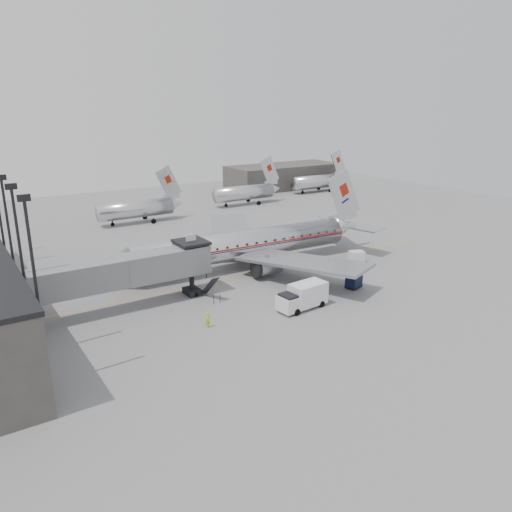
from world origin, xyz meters
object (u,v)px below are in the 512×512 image
at_px(baggage_cart_white, 357,256).
at_px(service_van, 303,296).
at_px(airliner, 248,244).
at_px(ramp_worker, 208,320).
at_px(baggage_cart_navy, 354,282).

bearing_deg(baggage_cart_white, service_van, -132.89).
bearing_deg(airliner, ramp_worker, -131.27).
distance_m(airliner, service_van, 16.09).
bearing_deg(baggage_cart_navy, ramp_worker, 165.43).
xyz_separation_m(service_van, baggage_cart_navy, (9.09, 1.59, -0.63)).
bearing_deg(airliner, baggage_cart_white, -24.62).
height_order(airliner, ramp_worker, airliner).
relative_size(baggage_cart_white, ramp_worker, 1.55).
height_order(baggage_cart_white, ramp_worker, baggage_cart_white).
bearing_deg(ramp_worker, airliner, 36.65).
height_order(airliner, baggage_cart_white, airliner).
height_order(airliner, baggage_cart_navy, airliner).
relative_size(airliner, ramp_worker, 24.39).
xyz_separation_m(baggage_cart_navy, ramp_worker, (-19.98, -0.25, -0.00)).
bearing_deg(ramp_worker, service_van, -16.53).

